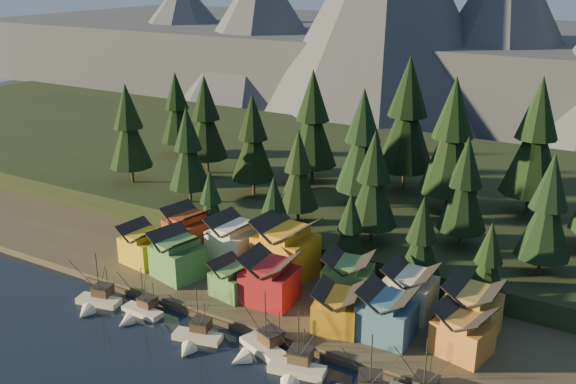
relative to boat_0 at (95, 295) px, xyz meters
The scene contains 41 objects.
shore_strip 44.23m from the boat_0, 45.10° to the left, with size 400.00×50.00×1.50m, color #3E362D.
hillside 87.10m from the boat_0, 69.01° to the left, with size 420.00×100.00×6.00m, color black.
dock 32.21m from the boat_0, 14.06° to the left, with size 80.00×4.00×1.00m, color #40372E.
mountain_ridge 208.04m from the boat_0, 82.49° to the left, with size 560.00×190.00×90.00m.
boat_0 is the anchor object (origin of this frame).
boat_1 9.34m from the boat_0, ahead, with size 8.13×8.81×10.00m.
boat_2 23.13m from the boat_0, ahead, with size 8.87×9.40×10.65m.
boat_3 33.99m from the boat_0, ahead, with size 9.49×10.15×11.94m.
boat_4 42.00m from the boat_0, ahead, with size 9.42×10.07×11.90m.
house_front_0 16.74m from the boat_0, 99.28° to the left, with size 8.95×8.58×8.01m.
house_front_1 17.07m from the boat_0, 63.58° to the left, with size 10.54×10.28×9.12m.
house_front_2 25.27m from the boat_0, 34.06° to the left, with size 7.78×7.83×6.64m.
house_front_3 32.19m from the boat_0, 28.89° to the left, with size 9.47×9.08×9.10m.
house_front_4 44.67m from the boat_0, 17.54° to the left, with size 8.83×9.28×7.54m.
house_front_5 52.86m from the boat_0, 16.24° to the left, with size 8.51×7.75×8.88m.
house_front_6 64.78m from the boat_0, 14.89° to the left, with size 9.47×9.13×8.06m.
house_back_0 26.35m from the boat_0, 88.22° to the left, with size 9.89×9.63×9.14m.
house_back_1 28.90m from the boat_0, 61.86° to the left, with size 9.74×9.84×9.91m.
house_back_2 36.56m from the boat_0, 46.46° to the left, with size 11.59×10.79×11.45m.
house_back_3 46.22m from the boat_0, 31.22° to the left, with size 9.59×8.83×8.61m.
house_back_4 56.58m from the boat_0, 25.20° to the left, with size 8.37×8.04×9.09m.
house_back_5 66.29m from the boat_0, 20.11° to the left, with size 8.75×8.85×9.37m.
tree_hill_0 56.02m from the boat_0, 125.42° to the left, with size 10.97×10.97×25.56m.
tree_hill_1 64.81m from the boat_0, 107.59° to the left, with size 11.30×11.30×26.33m.
tree_hill_2 43.45m from the boat_0, 102.62° to the left, with size 9.85×9.85×22.94m.
tree_hill_3 54.17m from the boat_0, 88.66° to the left, with size 10.66×10.66×24.84m.
tree_hill_4 69.77m from the boat_0, 82.10° to the left, with size 12.48×12.48×29.08m.
tree_hill_5 47.99m from the boat_0, 65.07° to the left, with size 8.91×8.91×20.76m.
tree_hill_6 65.34m from the boat_0, 64.22° to the left, with size 11.94×11.94×27.82m.
tree_hill_7 56.58m from the boat_0, 46.58° to the left, with size 10.03×10.03×23.37m.
tree_hill_8 80.48m from the boat_0, 54.48° to the left, with size 13.26×13.26×30.88m.
tree_hill_9 72.36m from the boat_0, 41.04° to the left, with size 9.74×9.74×22.70m.
tree_hill_10 96.24m from the boat_0, 49.36° to the left, with size 13.37×13.37×31.16m.
tree_hill_11 82.23m from the boat_0, 30.84° to the left, with size 9.88×9.88×23.01m.
tree_hill_15 82.61m from the boat_0, 66.95° to the left, with size 14.21×14.21×33.09m.
tree_hill_16 80.30m from the boat_0, 117.96° to the left, with size 10.43×10.43×24.30m.
tree_shore_0 32.54m from the boat_0, 84.16° to the left, with size 7.09×7.09×16.51m.
tree_shore_1 37.82m from the boat_0, 58.48° to the left, with size 7.67×7.67×17.87m.
tree_shore_2 48.66m from the boat_0, 40.86° to the left, with size 7.47×7.47×17.41m.
tree_shore_3 59.97m from the boat_0, 31.95° to the left, with size 8.30×8.30×19.34m.
tree_shore_4 70.15m from the boat_0, 26.72° to the left, with size 7.25×7.25×16.89m.
Camera 1 is at (51.32, -63.00, 59.29)m, focal length 40.00 mm.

